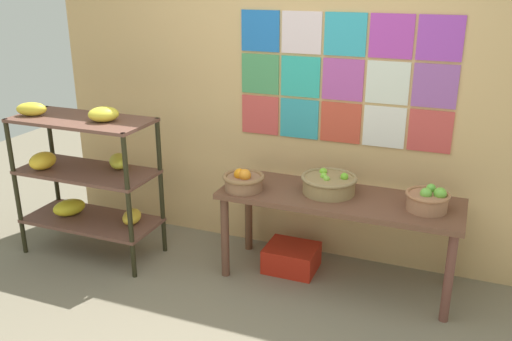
{
  "coord_description": "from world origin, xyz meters",
  "views": [
    {
      "loc": [
        1.16,
        -2.29,
        2.14
      ],
      "look_at": [
        -0.11,
        0.91,
        0.9
      ],
      "focal_mm": 38.91,
      "sensor_mm": 36.0,
      "label": 1
    }
  ],
  "objects_px": {
    "fruit_basket_left": "(428,200)",
    "produce_crate_under_table": "(291,258)",
    "display_table": "(339,207)",
    "banana_shelf_unit": "(85,171)",
    "fruit_basket_back_left": "(329,183)",
    "fruit_basket_centre": "(244,180)"
  },
  "relations": [
    {
      "from": "display_table",
      "to": "fruit_basket_back_left",
      "type": "distance_m",
      "value": 0.18
    },
    {
      "from": "display_table",
      "to": "produce_crate_under_table",
      "type": "relative_size",
      "value": 4.37
    },
    {
      "from": "fruit_basket_left",
      "to": "produce_crate_under_table",
      "type": "relative_size",
      "value": 0.74
    },
    {
      "from": "display_table",
      "to": "fruit_basket_left",
      "type": "xyz_separation_m",
      "value": [
        0.59,
        -0.02,
        0.16
      ]
    },
    {
      "from": "banana_shelf_unit",
      "to": "produce_crate_under_table",
      "type": "distance_m",
      "value": 1.72
    },
    {
      "from": "display_table",
      "to": "produce_crate_under_table",
      "type": "xyz_separation_m",
      "value": [
        -0.35,
        0.04,
        -0.49
      ]
    },
    {
      "from": "fruit_basket_back_left",
      "to": "produce_crate_under_table",
      "type": "xyz_separation_m",
      "value": [
        -0.26,
        0.0,
        -0.64
      ]
    },
    {
      "from": "display_table",
      "to": "fruit_basket_centre",
      "type": "xyz_separation_m",
      "value": [
        -0.67,
        -0.13,
        0.15
      ]
    },
    {
      "from": "fruit_basket_centre",
      "to": "fruit_basket_back_left",
      "type": "relative_size",
      "value": 0.76
    },
    {
      "from": "fruit_basket_back_left",
      "to": "fruit_basket_left",
      "type": "bearing_deg",
      "value": -4.63
    },
    {
      "from": "display_table",
      "to": "produce_crate_under_table",
      "type": "distance_m",
      "value": 0.6
    },
    {
      "from": "display_table",
      "to": "produce_crate_under_table",
      "type": "bearing_deg",
      "value": 173.49
    },
    {
      "from": "banana_shelf_unit",
      "to": "fruit_basket_back_left",
      "type": "height_order",
      "value": "banana_shelf_unit"
    },
    {
      "from": "banana_shelf_unit",
      "to": "produce_crate_under_table",
      "type": "xyz_separation_m",
      "value": [
        1.58,
        0.32,
        -0.6
      ]
    },
    {
      "from": "banana_shelf_unit",
      "to": "produce_crate_under_table",
      "type": "relative_size",
      "value": 3.18
    },
    {
      "from": "banana_shelf_unit",
      "to": "fruit_basket_back_left",
      "type": "relative_size",
      "value": 3.09
    },
    {
      "from": "fruit_basket_centre",
      "to": "produce_crate_under_table",
      "type": "relative_size",
      "value": 0.79
    },
    {
      "from": "banana_shelf_unit",
      "to": "fruit_basket_back_left",
      "type": "distance_m",
      "value": 1.87
    },
    {
      "from": "display_table",
      "to": "fruit_basket_left",
      "type": "distance_m",
      "value": 0.61
    },
    {
      "from": "display_table",
      "to": "fruit_basket_centre",
      "type": "distance_m",
      "value": 0.7
    },
    {
      "from": "banana_shelf_unit",
      "to": "fruit_basket_left",
      "type": "bearing_deg",
      "value": 5.98
    },
    {
      "from": "fruit_basket_back_left",
      "to": "produce_crate_under_table",
      "type": "relative_size",
      "value": 1.03
    }
  ]
}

